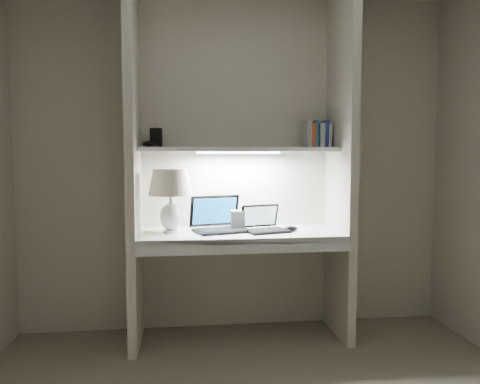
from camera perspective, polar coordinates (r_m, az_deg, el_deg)
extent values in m
cube|color=beige|center=(3.54, -0.54, 3.55)|extent=(3.20, 0.01, 2.50)
cube|color=beige|center=(3.25, -12.87, 3.35)|extent=(0.06, 0.55, 2.50)
cube|color=beige|center=(3.43, 12.22, 3.42)|extent=(0.06, 0.55, 2.50)
cube|color=white|center=(3.31, 0.01, -5.22)|extent=(1.40, 0.55, 0.04)
cube|color=silver|center=(3.06, 0.61, -6.59)|extent=(1.46, 0.03, 0.10)
cube|color=silver|center=(3.36, -0.19, 5.20)|extent=(1.40, 0.36, 0.03)
cube|color=white|center=(3.36, -0.19, 4.83)|extent=(0.60, 0.04, 0.02)
cylinder|color=white|center=(3.30, -8.42, -4.76)|extent=(0.11, 0.11, 0.02)
ellipsoid|color=white|center=(3.29, -8.44, -3.02)|extent=(0.15, 0.15, 0.19)
cylinder|color=white|center=(3.28, -8.46, -1.08)|extent=(0.02, 0.02, 0.08)
sphere|color=#FFD899|center=(3.27, -8.48, 0.33)|extent=(0.04, 0.04, 0.04)
cube|color=black|center=(3.31, -2.22, -4.73)|extent=(0.42, 0.35, 0.02)
cube|color=black|center=(3.30, -2.22, -4.57)|extent=(0.35, 0.26, 0.00)
cube|color=black|center=(3.43, -3.14, -2.30)|extent=(0.37, 0.16, 0.23)
cube|color=blue|center=(3.43, -3.10, -2.31)|extent=(0.33, 0.14, 0.19)
cube|color=black|center=(3.30, 3.27, -4.75)|extent=(0.33, 0.27, 0.02)
cube|color=black|center=(3.30, 3.27, -4.59)|extent=(0.27, 0.20, 0.00)
cube|color=black|center=(3.40, 2.36, -2.91)|extent=(0.29, 0.13, 0.17)
cube|color=silver|center=(3.39, 2.41, -2.92)|extent=(0.26, 0.11, 0.14)
cube|color=silver|center=(3.36, -0.26, -3.48)|extent=(0.11, 0.08, 0.14)
ellipsoid|color=black|center=(3.35, 6.19, -4.47)|extent=(0.11, 0.08, 0.04)
torus|color=black|center=(3.28, 2.71, -4.86)|extent=(0.12, 0.12, 0.01)
cube|color=yellow|center=(3.37, -11.07, -4.78)|extent=(0.09, 0.09, 0.00)
cube|color=#B9B9B9|center=(3.54, 10.67, 6.77)|extent=(0.03, 0.13, 0.18)
cube|color=navy|center=(3.53, 10.27, 6.96)|extent=(0.04, 0.13, 0.20)
cube|color=#B6B7B3|center=(3.52, 9.76, 6.79)|extent=(0.04, 0.13, 0.18)
cube|color=#215991|center=(3.51, 9.13, 6.99)|extent=(0.02, 0.13, 0.20)
cube|color=#CC491C|center=(3.50, 8.73, 6.82)|extent=(0.03, 0.13, 0.18)
cube|color=#9A999D|center=(3.49, 8.21, 7.01)|extent=(0.04, 0.13, 0.20)
cube|color=black|center=(3.44, -10.19, 6.52)|extent=(0.09, 0.07, 0.14)
ellipsoid|color=black|center=(3.33, -11.05, 5.76)|extent=(0.11, 0.09, 0.04)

